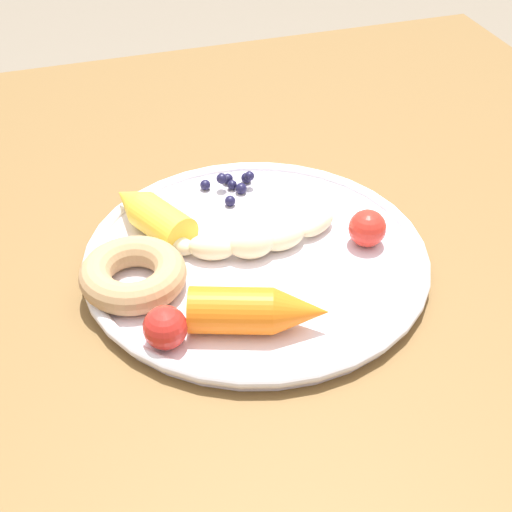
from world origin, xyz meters
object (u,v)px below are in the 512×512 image
object	(u,v)px
carrot_orange	(259,311)
blueberry_pile	(232,184)
plate	(256,258)
donut	(133,274)
carrot_yellow	(150,214)
tomato_mid	(367,228)
tomato_near	(165,328)
dining_table	(295,345)
banana	(250,240)

from	to	relation	value
carrot_orange	blueberry_pile	bearing A→B (deg)	-10.06
plate	donut	distance (m)	0.12
carrot_yellow	tomato_mid	size ratio (longest dim) A/B	3.01
blueberry_pile	plate	bearing A→B (deg)	175.18
tomato_mid	tomato_near	bearing A→B (deg)	109.35
carrot_orange	tomato_near	distance (m)	0.08
plate	tomato_mid	size ratio (longest dim) A/B	9.00
tomato_mid	dining_table	bearing A→B (deg)	106.23
plate	carrot_yellow	xyz separation A→B (m)	(0.07, 0.08, 0.02)
carrot_yellow	tomato_mid	bearing A→B (deg)	-113.99
carrot_orange	carrot_yellow	xyz separation A→B (m)	(0.16, 0.06, -0.00)
carrot_orange	carrot_yellow	world-z (taller)	carrot_orange
banana	donut	xyz separation A→B (m)	(-0.02, 0.11, 0.00)
carrot_orange	plate	bearing A→B (deg)	-16.26
plate	tomato_mid	xyz separation A→B (m)	(-0.01, -0.10, 0.02)
carrot_yellow	donut	world-z (taller)	carrot_yellow
banana	dining_table	bearing A→B (deg)	-145.18
banana	blueberry_pile	bearing A→B (deg)	-6.95
carrot_orange	tomato_mid	size ratio (longest dim) A/B	3.39
plate	banana	distance (m)	0.02
carrot_yellow	tomato_mid	xyz separation A→B (m)	(-0.08, -0.19, -0.00)
dining_table	banana	xyz separation A→B (m)	(0.05, 0.03, 0.10)
plate	donut	size ratio (longest dim) A/B	3.41
plate	blueberry_pile	distance (m)	0.11
donut	blueberry_pile	world-z (taller)	donut
carrot_yellow	carrot_orange	bearing A→B (deg)	-160.61
carrot_yellow	tomato_near	size ratio (longest dim) A/B	2.97
carrot_orange	blueberry_pile	distance (m)	0.21
banana	carrot_yellow	size ratio (longest dim) A/B	1.73
tomato_mid	donut	bearing A→B (deg)	88.80
banana	carrot_orange	xyz separation A→B (m)	(-0.10, 0.02, 0.01)
plate	carrot_orange	bearing A→B (deg)	163.74
dining_table	carrot_yellow	world-z (taller)	carrot_yellow
plate	tomato_near	distance (m)	0.14
blueberry_pile	carrot_orange	bearing A→B (deg)	169.94
plate	tomato_mid	world-z (taller)	tomato_mid
donut	tomato_near	bearing A→B (deg)	-171.34
banana	carrot_yellow	bearing A→B (deg)	53.04
dining_table	tomato_mid	xyz separation A→B (m)	(0.02, -0.08, 0.11)
tomato_mid	banana	bearing A→B (deg)	77.92
donut	blueberry_pile	size ratio (longest dim) A/B	1.63
plate	blueberry_pile	xyz separation A→B (m)	(0.11, -0.01, 0.01)
dining_table	carrot_orange	bearing A→B (deg)	135.58
carrot_orange	blueberry_pile	size ratio (longest dim) A/B	2.10
tomato_near	plate	bearing A→B (deg)	-50.11
plate	carrot_orange	distance (m)	0.10
carrot_yellow	tomato_mid	world-z (taller)	carrot_yellow
blueberry_pile	tomato_near	distance (m)	0.23
banana	donut	world-z (taller)	banana
donut	tomato_mid	distance (m)	0.22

